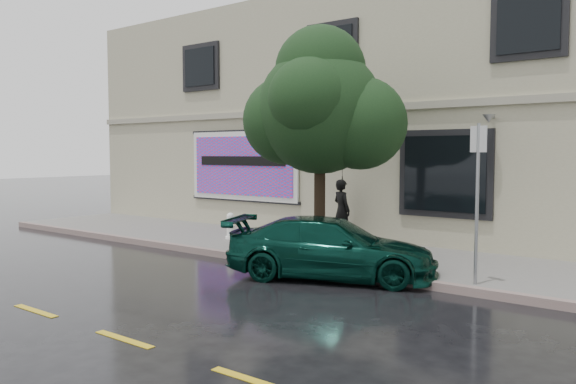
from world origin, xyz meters
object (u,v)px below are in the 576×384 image
Objects in this scene: car at (331,248)px; fire_hydrant at (230,226)px; street_tree at (320,112)px; pedestrian at (342,210)px.

fire_hydrant is (-4.34, 1.80, -0.10)m from car.
car is at bearing -46.82° from street_tree.
pedestrian is 3.00m from fire_hydrant.
pedestrian is at bearing 110.16° from street_tree.
car reaches higher than fire_hydrant.
fire_hydrant is (-2.56, -1.49, -0.46)m from pedestrian.
pedestrian is at bearing 51.77° from fire_hydrant.
car is 2.53× the size of pedestrian.
fire_hydrant is at bearing 46.28° from car.
car is 5.79× the size of fire_hydrant.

